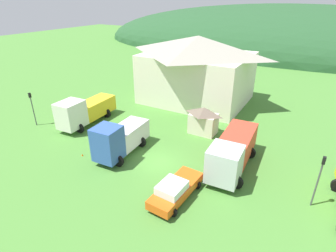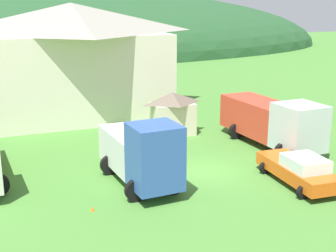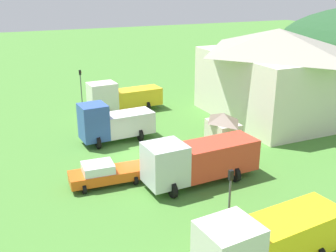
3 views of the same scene
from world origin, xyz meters
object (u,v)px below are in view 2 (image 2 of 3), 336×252
object	(u,v)px
box_truck_blue	(142,153)
play_shed_cream	(172,113)
service_pickup_orange	(299,169)
traffic_cone_near_pickup	(93,211)
tow_truck_silver	(273,120)
depot_building	(73,58)

from	to	relation	value
box_truck_blue	play_shed_cream	bearing A→B (deg)	144.96
play_shed_cream	service_pickup_orange	size ratio (longest dim) A/B	0.59
traffic_cone_near_pickup	tow_truck_silver	bearing A→B (deg)	21.51
play_shed_cream	box_truck_blue	xyz separation A→B (m)	(-5.12, -8.31, 0.21)
depot_building	tow_truck_silver	distance (m)	17.96
depot_building	box_truck_blue	distance (m)	17.94
depot_building	traffic_cone_near_pickup	bearing A→B (deg)	-98.80
box_truck_blue	tow_truck_silver	bearing A→B (deg)	103.94
service_pickup_orange	tow_truck_silver	bearing A→B (deg)	161.53
tow_truck_silver	traffic_cone_near_pickup	xyz separation A→B (m)	(-13.14, -5.18, -1.79)
depot_building	tow_truck_silver	size ratio (longest dim) A/B	1.79
box_truck_blue	tow_truck_silver	xyz separation A→B (m)	(10.07, 3.14, -0.01)
tow_truck_silver	traffic_cone_near_pickup	bearing A→B (deg)	-71.14
play_shed_cream	service_pickup_orange	distance (m)	11.49
depot_building	play_shed_cream	xyz separation A→B (m)	(5.14, -9.39, -3.15)
depot_building	traffic_cone_near_pickup	distance (m)	20.53
depot_building	tow_truck_silver	xyz separation A→B (m)	(10.09, -14.56, -2.95)
play_shed_cream	service_pickup_orange	world-z (taller)	play_shed_cream
service_pickup_orange	box_truck_blue	bearing A→B (deg)	-107.17
box_truck_blue	depot_building	bearing A→B (deg)	176.69
tow_truck_silver	box_truck_blue	bearing A→B (deg)	-75.33
service_pickup_orange	traffic_cone_near_pickup	xyz separation A→B (m)	(-10.71, 0.84, -0.83)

